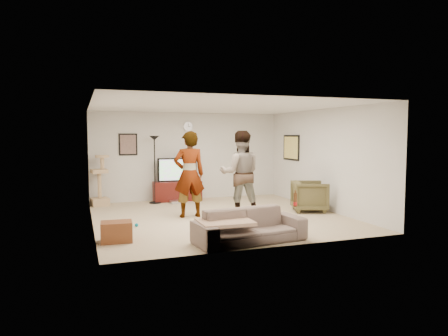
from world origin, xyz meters
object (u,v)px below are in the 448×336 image
object	(u,v)px
person_right	(240,173)
sofa	(250,226)
tv_stand	(177,191)
cat_tree	(99,180)
floor_lamp	(155,170)
person_left	(189,174)
tv	(177,170)
beer_bottle	(295,200)
side_table	(117,232)
armchair	(310,196)

from	to	relation	value
person_right	sofa	size ratio (longest dim) A/B	1.01
tv_stand	cat_tree	distance (m)	2.15
floor_lamp	person_left	bearing A→B (deg)	-79.27
tv	person_right	bearing A→B (deg)	-71.00
person_left	beer_bottle	size ratio (longest dim) A/B	7.79
sofa	side_table	bearing A→B (deg)	153.49
beer_bottle	side_table	size ratio (longest dim) A/B	0.47
tv	person_left	world-z (taller)	person_left
tv_stand	floor_lamp	xyz separation A→B (m)	(-0.67, -0.19, 0.64)
person_right	sofa	distance (m)	2.44
tv	sofa	bearing A→B (deg)	-87.98
floor_lamp	person_left	world-z (taller)	person_left
person_right	armchair	bearing A→B (deg)	-166.18
person_left	person_right	xyz separation A→B (m)	(1.15, -0.23, 0.01)
person_left	person_right	bearing A→B (deg)	169.39
cat_tree	beer_bottle	xyz separation A→B (m)	(3.18, -4.71, 0.02)
floor_lamp	armchair	world-z (taller)	floor_lamp
tv_stand	cat_tree	size ratio (longest dim) A/B	0.99
tv_stand	floor_lamp	bearing A→B (deg)	-163.79
cat_tree	sofa	size ratio (longest dim) A/B	0.69
person_right	tv	bearing A→B (deg)	-54.95
tv_stand	sofa	size ratio (longest dim) A/B	0.69
person_right	cat_tree	bearing A→B (deg)	-23.56
cat_tree	side_table	bearing A→B (deg)	-88.65
tv	beer_bottle	distance (m)	4.93
person_left	beer_bottle	distance (m)	2.82
tv	cat_tree	size ratio (longest dim) A/B	0.83
person_left	sofa	size ratio (longest dim) A/B	1.00
floor_lamp	person_left	size ratio (longest dim) A/B	0.94
side_table	tv	bearing A→B (deg)	63.32
tv_stand	floor_lamp	size ratio (longest dim) A/B	0.73
tv_stand	tv	world-z (taller)	tv
floor_lamp	person_right	bearing A→B (deg)	-56.82
side_table	beer_bottle	bearing A→B (deg)	-14.35
person_right	sofa	world-z (taller)	person_right
sofa	armchair	distance (m)	3.31
sofa	beer_bottle	bearing A→B (deg)	-6.69
tv	side_table	bearing A→B (deg)	-116.68
tv	floor_lamp	bearing A→B (deg)	-163.79
tv	person_right	xyz separation A→B (m)	(0.89, -2.57, 0.09)
tv_stand	beer_bottle	world-z (taller)	beer_bottle
tv_stand	beer_bottle	bearing A→B (deg)	-77.50
floor_lamp	beer_bottle	size ratio (longest dim) A/B	7.33
person_left	side_table	world-z (taller)	person_left
person_right	beer_bottle	distance (m)	2.26
person_right	beer_bottle	xyz separation A→B (m)	(0.18, -2.23, -0.29)
side_table	sofa	bearing A→B (deg)	-19.83
person_left	beer_bottle	xyz separation A→B (m)	(1.33, -2.47, -0.28)
beer_bottle	floor_lamp	bearing A→B (deg)	110.62
beer_bottle	side_table	xyz separation A→B (m)	(-3.08, 0.79, -0.52)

